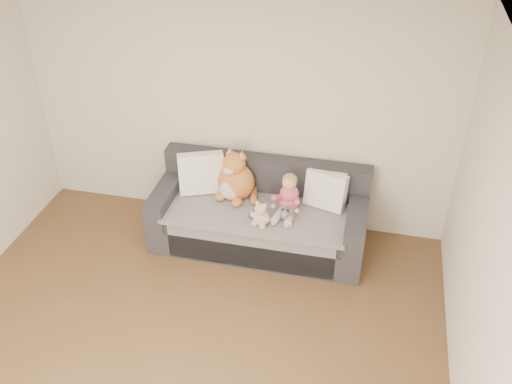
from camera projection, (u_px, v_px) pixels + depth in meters
The scene contains 10 objects.
room_shell at pixel (167, 232), 4.18m from camera, with size 5.00×5.00×5.00m.
sofa at pixel (260, 217), 5.99m from camera, with size 2.20×0.94×0.85m.
cushion_left at pixel (201, 173), 6.00m from camera, with size 0.52×0.37×0.45m.
cushion_right_back at pixel (326, 188), 5.82m from camera, with size 0.42×0.21×0.39m.
cushion_right_front at pixel (326, 190), 5.78m from camera, with size 0.45×0.29×0.40m.
toddler at pixel (288, 197), 5.70m from camera, with size 0.30×0.43×0.42m.
plush_cat at pixel (235, 179), 5.90m from camera, with size 0.45×0.41×0.59m.
teddy_bear at pixel (261, 216), 5.55m from camera, with size 0.21×0.16×0.27m.
plush_cow at pixel (286, 214), 5.65m from camera, with size 0.14×0.21×0.17m.
sippy_cup at pixel (251, 213), 5.68m from camera, with size 0.09×0.07×0.10m.
Camera 1 is at (1.37, -2.65, 3.88)m, focal length 40.00 mm.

